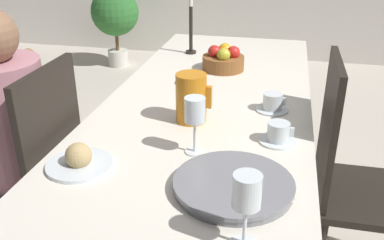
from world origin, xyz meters
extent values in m
plane|color=beige|center=(0.00, 0.00, 0.00)|extent=(20.00, 20.00, 0.00)
cube|color=silver|center=(0.00, 0.00, 0.74)|extent=(0.85, 2.18, 0.03)
cylinder|color=brown|center=(-0.37, 1.03, 0.36)|extent=(0.07, 0.07, 0.73)
cylinder|color=brown|center=(0.37, 1.03, 0.36)|extent=(0.07, 0.07, 0.73)
cylinder|color=black|center=(-0.87, -0.26, 0.22)|extent=(0.04, 0.04, 0.43)
cylinder|color=black|center=(-0.50, -0.26, 0.22)|extent=(0.04, 0.04, 0.43)
cube|color=black|center=(-0.69, -0.44, 0.45)|extent=(0.42, 0.42, 0.03)
cube|color=black|center=(-0.49, -0.44, 0.73)|extent=(0.03, 0.39, 0.54)
cylinder|color=black|center=(0.50, 0.06, 0.22)|extent=(0.04, 0.04, 0.43)
cube|color=black|center=(0.69, -0.13, 0.45)|extent=(0.42, 0.42, 0.03)
cube|color=black|center=(0.49, -0.13, 0.73)|extent=(0.03, 0.39, 0.54)
cylinder|color=#33333D|center=(-0.83, -0.36, 0.23)|extent=(0.09, 0.09, 0.46)
cylinder|color=#B77A84|center=(-0.67, -0.44, 0.78)|extent=(0.30, 0.30, 0.46)
cylinder|color=brown|center=(-0.77, -0.23, 0.90)|extent=(0.25, 0.06, 0.20)
cylinder|color=orange|center=(-0.03, -0.23, 0.85)|extent=(0.12, 0.12, 0.19)
cube|color=orange|center=(0.04, -0.23, 0.86)|extent=(0.02, 0.02, 0.08)
cone|color=orange|center=(-0.07, -0.23, 0.92)|extent=(0.04, 0.04, 0.04)
cylinder|color=white|center=(0.04, -0.46, 0.76)|extent=(0.06, 0.06, 0.00)
cylinder|color=white|center=(0.04, -0.46, 0.81)|extent=(0.01, 0.01, 0.11)
cylinder|color=white|center=(0.04, -0.46, 0.91)|extent=(0.07, 0.07, 0.08)
cylinder|color=white|center=(0.24, -0.87, 0.81)|extent=(0.01, 0.01, 0.11)
cylinder|color=white|center=(0.24, -0.87, 0.91)|extent=(0.07, 0.07, 0.08)
cylinder|color=red|center=(0.24, -0.87, 0.89)|extent=(0.05, 0.05, 0.04)
cylinder|color=silver|center=(0.30, -0.33, 0.76)|extent=(0.13, 0.13, 0.01)
cylinder|color=silver|center=(0.30, -0.33, 0.79)|extent=(0.08, 0.08, 0.06)
cube|color=silver|center=(0.35, -0.33, 0.80)|extent=(0.01, 0.01, 0.03)
cylinder|color=silver|center=(0.27, -0.06, 0.76)|extent=(0.13, 0.13, 0.01)
cylinder|color=silver|center=(0.27, -0.06, 0.79)|extent=(0.08, 0.08, 0.06)
cube|color=silver|center=(0.31, -0.06, 0.80)|extent=(0.01, 0.01, 0.03)
cylinder|color=gray|center=(0.19, -0.65, 0.76)|extent=(0.34, 0.34, 0.02)
cylinder|color=gray|center=(0.19, -0.65, 0.78)|extent=(0.34, 0.34, 0.01)
cylinder|color=silver|center=(-0.29, -0.63, 0.76)|extent=(0.20, 0.20, 0.01)
sphere|color=tan|center=(-0.29, -0.63, 0.79)|extent=(0.08, 0.08, 0.08)
cylinder|color=brown|center=(0.00, 0.41, 0.79)|extent=(0.21, 0.21, 0.07)
sphere|color=red|center=(0.05, 0.41, 0.85)|extent=(0.07, 0.07, 0.07)
sphere|color=gold|center=(0.00, 0.45, 0.85)|extent=(0.07, 0.07, 0.07)
sphere|color=red|center=(-0.05, 0.40, 0.85)|extent=(0.07, 0.07, 0.07)
sphere|color=gold|center=(0.01, 0.36, 0.85)|extent=(0.07, 0.07, 0.07)
cylinder|color=black|center=(-0.22, 0.66, 0.76)|extent=(0.06, 0.06, 0.01)
cylinder|color=black|center=(-0.22, 0.66, 0.90)|extent=(0.02, 0.02, 0.25)
cylinder|color=beige|center=(-0.22, 0.66, 1.05)|extent=(0.02, 0.02, 0.05)
cylinder|color=beige|center=(-1.47, 2.57, 0.09)|extent=(0.21, 0.21, 0.17)
cylinder|color=brown|center=(-1.47, 2.57, 0.27)|extent=(0.04, 0.04, 0.20)
sphere|color=#2D6B2D|center=(-1.47, 2.57, 0.58)|extent=(0.50, 0.50, 0.50)
camera|label=1|loc=(0.30, -1.66, 1.45)|focal=40.00mm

